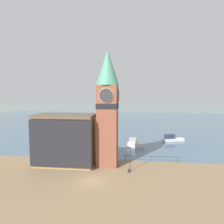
# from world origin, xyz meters

# --- Properties ---
(ground_plane) EXTENTS (160.00, 160.00, 0.00)m
(ground_plane) POSITION_xyz_m (0.00, 0.00, 0.00)
(ground_plane) COLOR #846B4C
(water) EXTENTS (160.00, 120.00, 0.00)m
(water) POSITION_xyz_m (0.00, 70.17, -0.00)
(water) COLOR slate
(water) RESTS_ON ground_plane
(far_shoreline) EXTENTS (180.00, 3.00, 5.00)m
(far_shoreline) POSITION_xyz_m (0.00, 110.17, 2.50)
(far_shoreline) COLOR slate
(far_shoreline) RESTS_ON water
(pier_railing) EXTENTS (10.18, 0.08, 1.09)m
(pier_railing) POSITION_xyz_m (9.04, 9.92, 0.95)
(pier_railing) COLOR #333338
(pier_railing) RESTS_ON ground_plane
(clock_tower) EXTENTS (3.97, 3.97, 20.20)m
(clock_tower) POSITION_xyz_m (1.23, 7.21, 10.73)
(clock_tower) COLOR brown
(clock_tower) RESTS_ON ground_plane
(pier_building) EXTENTS (10.57, 6.10, 9.06)m
(pier_building) POSITION_xyz_m (-6.32, 6.70, 4.55)
(pier_building) COLOR #A88451
(pier_building) RESTS_ON ground_plane
(boat_near) EXTENTS (4.12, 2.16, 2.11)m
(boat_near) POSITION_xyz_m (5.96, 20.82, 0.77)
(boat_near) COLOR silver
(boat_near) RESTS_ON water
(boat_far) EXTENTS (5.98, 3.60, 1.81)m
(boat_far) POSITION_xyz_m (15.57, 28.16, 0.65)
(boat_far) COLOR silver
(boat_far) RESTS_ON water
(mooring_bollard_near) EXTENTS (0.33, 0.33, 0.67)m
(mooring_bollard_near) POSITION_xyz_m (5.11, 3.95, 0.36)
(mooring_bollard_near) COLOR #2D2D33
(mooring_bollard_near) RESTS_ON ground_plane
(lamp_post) EXTENTS (0.32, 0.32, 4.27)m
(lamp_post) POSITION_xyz_m (5.32, 4.61, 2.95)
(lamp_post) COLOR black
(lamp_post) RESTS_ON ground_plane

